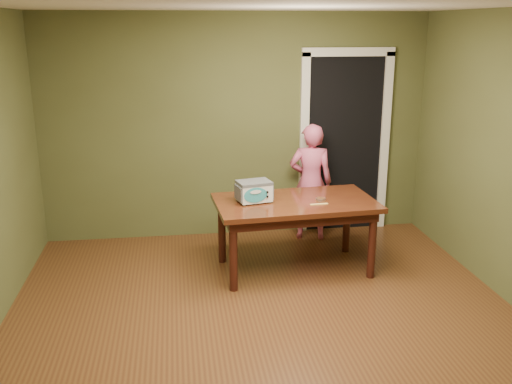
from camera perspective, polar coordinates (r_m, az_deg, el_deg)
The scene contains 8 objects.
floor at distance 4.78m, azimuth 1.62°, elevation -14.42°, with size 5.00×5.00×0.00m, color #583419.
room_shell at distance 4.18m, azimuth 1.80°, elevation 6.13°, with size 4.52×5.02×2.61m.
doorway at distance 7.25m, azimuth 8.14°, elevation 5.15°, with size 1.10×0.66×2.25m.
dining_table at distance 5.78m, azimuth 3.93°, elevation -1.79°, with size 1.66×1.01×0.75m.
toy_oven at distance 5.66m, azimuth -0.20°, elevation 0.14°, with size 0.38×0.30×0.21m.
baking_pan at distance 5.78m, azimuth 6.49°, elevation -0.69°, with size 0.10×0.10×0.02m.
spatula at distance 5.64m, azimuth 6.33°, elevation -1.21°, with size 0.18×0.03×0.01m, color #F5CD6A.
child at distance 6.67m, azimuth 5.49°, elevation 0.99°, with size 0.50×0.33×1.37m, color #CE557E.
Camera 1 is at (-0.71, -4.05, 2.45)m, focal length 40.00 mm.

